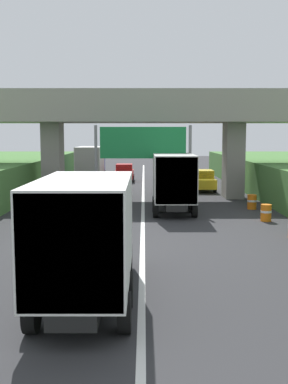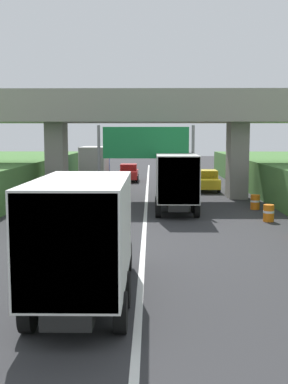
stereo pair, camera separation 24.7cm
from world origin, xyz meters
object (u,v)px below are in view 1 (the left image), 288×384
at_px(truck_black, 174,179).
at_px(construction_barrel_4, 253,202).
at_px(overhead_highway_sign, 144,148).
at_px(construction_barrel_3, 267,213).
at_px(car_yellow, 204,181).
at_px(car_red, 126,173).
at_px(truck_blue, 92,162).
at_px(truck_white, 90,231).

height_order(truck_black, construction_barrel_4, truck_black).
xyz_separation_m(overhead_highway_sign, construction_barrel_3, (6.52, -4.10, -3.30)).
distance_m(truck_black, car_yellow, 10.91).
bearing_deg(car_red, construction_barrel_4, -64.42).
distance_m(truck_blue, car_yellow, 12.38).
bearing_deg(car_red, car_yellow, -50.70).
height_order(car_red, car_yellow, same).
distance_m(truck_white, car_yellow, 26.93).
xyz_separation_m(truck_blue, car_red, (3.17, 0.82, -1.08)).
xyz_separation_m(truck_blue, construction_barrel_3, (11.56, -21.28, -1.47)).
bearing_deg(truck_white, overhead_highway_sign, 84.91).
height_order(truck_blue, car_red, truck_blue).
bearing_deg(truck_white, truck_blue, 96.10).
bearing_deg(truck_blue, car_yellow, -36.77).
distance_m(overhead_highway_sign, truck_white, 16.52).
relative_size(overhead_highway_sign, truck_blue, 0.81).
xyz_separation_m(overhead_highway_sign, car_red, (-1.87, 18.00, -2.91)).
bearing_deg(construction_barrel_4, car_red, 115.58).
distance_m(truck_white, car_red, 34.38).
bearing_deg(truck_blue, truck_black, -69.04).
height_order(car_red, construction_barrel_4, car_red).
height_order(construction_barrel_3, construction_barrel_4, same).
relative_size(overhead_highway_sign, construction_barrel_3, 6.53).
relative_size(truck_black, construction_barrel_4, 8.11).
distance_m(overhead_highway_sign, construction_barrel_4, 7.47).
height_order(truck_blue, truck_white, same).
relative_size(car_yellow, construction_barrel_4, 4.56).
relative_size(car_red, construction_barrel_3, 4.56).
xyz_separation_m(overhead_highway_sign, truck_blue, (-5.04, 17.19, -1.83)).
xyz_separation_m(truck_white, construction_barrel_3, (7.97, 12.26, -1.47)).
distance_m(overhead_highway_sign, construction_barrel_3, 8.38).
distance_m(overhead_highway_sign, car_yellow, 11.32).
bearing_deg(construction_barrel_4, car_yellow, 100.86).
relative_size(overhead_highway_sign, car_yellow, 1.43).
xyz_separation_m(overhead_highway_sign, truck_white, (-1.46, -16.36, -1.83)).
relative_size(truck_white, construction_barrel_3, 8.11).
relative_size(truck_white, car_yellow, 1.78).
bearing_deg(truck_white, truck_black, 78.39).
bearing_deg(truck_black, car_yellow, 73.63).
height_order(overhead_highway_sign, truck_white, overhead_highway_sign).
distance_m(truck_white, construction_barrel_3, 14.70).
bearing_deg(construction_barrel_3, truck_black, 143.64).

